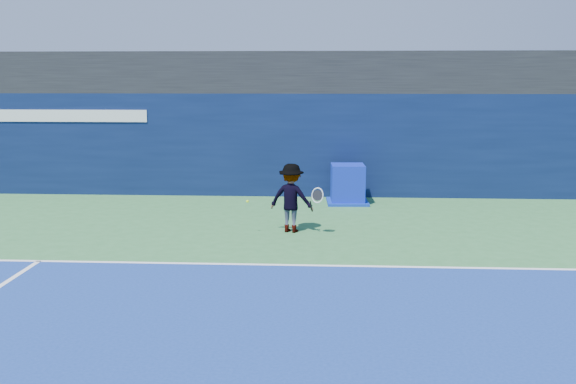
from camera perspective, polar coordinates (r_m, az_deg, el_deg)
name	(u,v)px	position (r m, az deg, el deg)	size (l,w,h in m)	color
ground	(293,327)	(9.20, 0.47, -11.94)	(80.00, 80.00, 0.00)	#33713A
baseline	(301,265)	(12.03, 1.15, -6.52)	(24.00, 0.10, 0.01)	white
stadium_band	(311,73)	(20.02, 2.07, 10.55)	(36.00, 3.00, 1.20)	black
back_wall_assembly	(310,144)	(19.12, 1.95, 4.27)	(36.00, 1.03, 3.00)	#0A163B
equipment_cart	(348,186)	(17.91, 5.32, 0.58)	(1.18, 1.18, 1.08)	#0C1EAC
tennis_player	(291,198)	(14.46, 0.31, -0.53)	(1.30, 0.83, 1.56)	white
tennis_ball	(247,201)	(14.24, -3.62, -0.83)	(0.06, 0.06, 0.06)	#CEF01A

